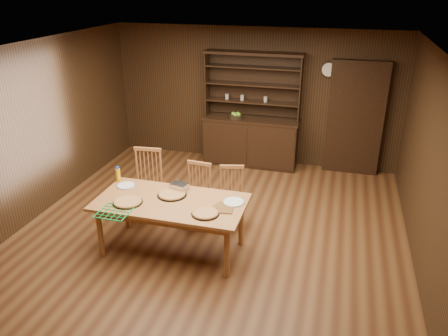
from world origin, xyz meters
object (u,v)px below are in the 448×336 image
(dining_table, at_px, (171,206))
(chair_left, at_px, (148,181))
(china_hutch, at_px, (251,135))
(juice_bottle, at_px, (118,175))
(chair_right, at_px, (232,194))
(chair_center, at_px, (197,192))

(dining_table, distance_m, chair_left, 1.07)
(china_hutch, bearing_deg, chair_left, -114.13)
(china_hutch, xyz_separation_m, juice_bottle, (-1.31, -2.85, 0.26))
(dining_table, height_order, chair_right, chair_right)
(china_hutch, height_order, chair_left, china_hutch)
(chair_right, height_order, juice_bottle, juice_bottle)
(dining_table, relative_size, chair_center, 2.03)
(dining_table, height_order, juice_bottle, juice_bottle)
(china_hutch, xyz_separation_m, chair_left, (-1.08, -2.41, -0.02))
(chair_right, bearing_deg, juice_bottle, -174.04)
(chair_center, bearing_deg, chair_left, -176.78)
(china_hutch, distance_m, juice_bottle, 3.15)
(dining_table, bearing_deg, juice_bottle, 158.95)
(china_hutch, relative_size, chair_left, 2.01)
(china_hutch, relative_size, dining_table, 1.11)
(china_hutch, xyz_separation_m, chair_right, (0.21, -2.31, -0.12))
(chair_right, relative_size, juice_bottle, 4.09)
(dining_table, distance_m, chair_center, 0.79)
(china_hutch, height_order, juice_bottle, china_hutch)
(china_hutch, xyz_separation_m, dining_table, (-0.38, -3.21, 0.08))
(chair_right, distance_m, juice_bottle, 1.66)
(chair_right, xyz_separation_m, juice_bottle, (-1.52, -0.54, 0.37))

